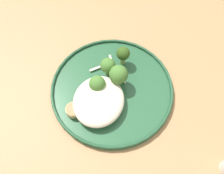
{
  "coord_description": "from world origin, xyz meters",
  "views": [
    {
      "loc": [
        0.31,
        0.05,
        1.29
      ],
      "look_at": [
        0.03,
        -0.02,
        0.76
      ],
      "focal_mm": 41.61,
      "sensor_mm": 36.0,
      "label": 1
    }
  ],
  "objects_px": {
    "seared_scallop_front_small": "(101,104)",
    "seared_scallop_left_edge": "(88,119)",
    "seared_scallop_rear_pale": "(117,107)",
    "broccoli_floret_tall_stalk": "(123,54)",
    "broccoli_floret_small_sprig": "(108,66)",
    "dinner_plate": "(112,89)",
    "seared_scallop_tilted_round": "(73,110)",
    "seared_scallop_on_noodles": "(113,100)",
    "broccoli_floret_beside_noodles": "(119,75)",
    "broccoli_floret_front_edge": "(97,84)",
    "seared_scallop_center_golden": "(98,118)"
  },
  "relations": [
    {
      "from": "seared_scallop_front_small",
      "to": "broccoli_floret_tall_stalk",
      "type": "height_order",
      "value": "broccoli_floret_tall_stalk"
    },
    {
      "from": "broccoli_floret_small_sprig",
      "to": "broccoli_floret_beside_noodles",
      "type": "distance_m",
      "value": 0.04
    },
    {
      "from": "seared_scallop_rear_pale",
      "to": "broccoli_floret_tall_stalk",
      "type": "bearing_deg",
      "value": -172.73
    },
    {
      "from": "dinner_plate",
      "to": "seared_scallop_rear_pale",
      "type": "height_order",
      "value": "seared_scallop_rear_pale"
    },
    {
      "from": "broccoli_floret_tall_stalk",
      "to": "broccoli_floret_beside_noodles",
      "type": "bearing_deg",
      "value": 2.99
    },
    {
      "from": "seared_scallop_tilted_round",
      "to": "broccoli_floret_small_sprig",
      "type": "height_order",
      "value": "broccoli_floret_small_sprig"
    },
    {
      "from": "seared_scallop_rear_pale",
      "to": "seared_scallop_left_edge",
      "type": "xyz_separation_m",
      "value": [
        0.04,
        -0.06,
        0.0
      ]
    },
    {
      "from": "seared_scallop_rear_pale",
      "to": "broccoli_floret_front_edge",
      "type": "height_order",
      "value": "broccoli_floret_front_edge"
    },
    {
      "from": "seared_scallop_on_noodles",
      "to": "broccoli_floret_beside_noodles",
      "type": "height_order",
      "value": "broccoli_floret_beside_noodles"
    },
    {
      "from": "seared_scallop_rear_pale",
      "to": "broccoli_floret_tall_stalk",
      "type": "distance_m",
      "value": 0.13
    },
    {
      "from": "seared_scallop_front_small",
      "to": "seared_scallop_tilted_round",
      "type": "relative_size",
      "value": 0.65
    },
    {
      "from": "seared_scallop_tilted_round",
      "to": "seared_scallop_rear_pale",
      "type": "bearing_deg",
      "value": 108.73
    },
    {
      "from": "seared_scallop_front_small",
      "to": "broccoli_floret_front_edge",
      "type": "height_order",
      "value": "broccoli_floret_front_edge"
    },
    {
      "from": "seared_scallop_front_small",
      "to": "broccoli_floret_front_edge",
      "type": "distance_m",
      "value": 0.05
    },
    {
      "from": "seared_scallop_on_noodles",
      "to": "seared_scallop_tilted_round",
      "type": "bearing_deg",
      "value": -59.93
    },
    {
      "from": "seared_scallop_center_golden",
      "to": "broccoli_floret_front_edge",
      "type": "relative_size",
      "value": 0.54
    },
    {
      "from": "dinner_plate",
      "to": "seared_scallop_center_golden",
      "type": "relative_size",
      "value": 9.33
    },
    {
      "from": "broccoli_floret_front_edge",
      "to": "seared_scallop_center_golden",
      "type": "bearing_deg",
      "value": 14.98
    },
    {
      "from": "seared_scallop_rear_pale",
      "to": "seared_scallop_on_noodles",
      "type": "distance_m",
      "value": 0.02
    },
    {
      "from": "seared_scallop_rear_pale",
      "to": "broccoli_floret_small_sprig",
      "type": "relative_size",
      "value": 0.57
    },
    {
      "from": "broccoli_floret_small_sprig",
      "to": "broccoli_floret_front_edge",
      "type": "xyz_separation_m",
      "value": [
        0.05,
        -0.01,
        0.0
      ]
    },
    {
      "from": "seared_scallop_on_noodles",
      "to": "broccoli_floret_front_edge",
      "type": "height_order",
      "value": "broccoli_floret_front_edge"
    },
    {
      "from": "seared_scallop_left_edge",
      "to": "seared_scallop_on_noodles",
      "type": "bearing_deg",
      "value": 144.88
    },
    {
      "from": "dinner_plate",
      "to": "seared_scallop_center_golden",
      "type": "distance_m",
      "value": 0.08
    },
    {
      "from": "seared_scallop_front_small",
      "to": "seared_scallop_center_golden",
      "type": "bearing_deg",
      "value": 2.8
    },
    {
      "from": "broccoli_floret_beside_noodles",
      "to": "broccoli_floret_tall_stalk",
      "type": "bearing_deg",
      "value": -177.01
    },
    {
      "from": "seared_scallop_rear_pale",
      "to": "seared_scallop_left_edge",
      "type": "bearing_deg",
      "value": -51.47
    },
    {
      "from": "seared_scallop_front_small",
      "to": "seared_scallop_center_golden",
      "type": "height_order",
      "value": "seared_scallop_front_small"
    },
    {
      "from": "broccoli_floret_small_sprig",
      "to": "seared_scallop_left_edge",
      "type": "bearing_deg",
      "value": -5.36
    },
    {
      "from": "broccoli_floret_front_edge",
      "to": "broccoli_floret_tall_stalk",
      "type": "distance_m",
      "value": 0.1
    },
    {
      "from": "seared_scallop_rear_pale",
      "to": "seared_scallop_left_edge",
      "type": "relative_size",
      "value": 1.09
    },
    {
      "from": "seared_scallop_rear_pale",
      "to": "broccoli_floret_front_edge",
      "type": "bearing_deg",
      "value": -120.72
    },
    {
      "from": "broccoli_floret_small_sprig",
      "to": "broccoli_floret_tall_stalk",
      "type": "xyz_separation_m",
      "value": [
        -0.04,
        0.03,
        0.0
      ]
    },
    {
      "from": "seared_scallop_center_golden",
      "to": "seared_scallop_front_small",
      "type": "bearing_deg",
      "value": -177.2
    },
    {
      "from": "dinner_plate",
      "to": "seared_scallop_tilted_round",
      "type": "bearing_deg",
      "value": -41.46
    },
    {
      "from": "seared_scallop_left_edge",
      "to": "broccoli_floret_beside_noodles",
      "type": "xyz_separation_m",
      "value": [
        -0.11,
        0.04,
        0.03
      ]
    },
    {
      "from": "dinner_plate",
      "to": "seared_scallop_front_small",
      "type": "xyz_separation_m",
      "value": [
        0.05,
        -0.01,
        0.01
      ]
    },
    {
      "from": "broccoli_floret_small_sprig",
      "to": "broccoli_floret_tall_stalk",
      "type": "bearing_deg",
      "value": 146.62
    },
    {
      "from": "seared_scallop_on_noodles",
      "to": "broccoli_floret_beside_noodles",
      "type": "xyz_separation_m",
      "value": [
        -0.05,
        0.0,
        0.03
      ]
    },
    {
      "from": "seared_scallop_center_golden",
      "to": "seared_scallop_left_edge",
      "type": "xyz_separation_m",
      "value": [
        0.01,
        -0.02,
        0.0
      ]
    },
    {
      "from": "seared_scallop_on_noodles",
      "to": "broccoli_floret_tall_stalk",
      "type": "bearing_deg",
      "value": -179.19
    },
    {
      "from": "seared_scallop_tilted_round",
      "to": "seared_scallop_front_small",
      "type": "bearing_deg",
      "value": 117.71
    },
    {
      "from": "broccoli_floret_front_edge",
      "to": "broccoli_floret_beside_noodles",
      "type": "relative_size",
      "value": 0.88
    },
    {
      "from": "seared_scallop_front_small",
      "to": "seared_scallop_left_edge",
      "type": "bearing_deg",
      "value": -23.0
    },
    {
      "from": "broccoli_floret_beside_noodles",
      "to": "broccoli_floret_tall_stalk",
      "type": "distance_m",
      "value": 0.06
    },
    {
      "from": "seared_scallop_left_edge",
      "to": "broccoli_floret_tall_stalk",
      "type": "height_order",
      "value": "broccoli_floret_tall_stalk"
    },
    {
      "from": "seared_scallop_center_golden",
      "to": "broccoli_floret_beside_noodles",
      "type": "height_order",
      "value": "broccoli_floret_beside_noodles"
    },
    {
      "from": "seared_scallop_front_small",
      "to": "seared_scallop_center_golden",
      "type": "relative_size",
      "value": 0.71
    },
    {
      "from": "seared_scallop_on_noodles",
      "to": "broccoli_floret_front_edge",
      "type": "bearing_deg",
      "value": -114.72
    },
    {
      "from": "broccoli_floret_small_sprig",
      "to": "seared_scallop_rear_pale",
      "type": "bearing_deg",
      "value": 26.96
    }
  ]
}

